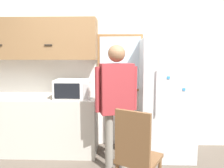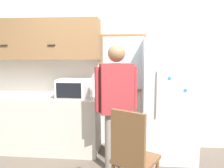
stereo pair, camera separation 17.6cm
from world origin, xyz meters
TOP-DOWN VIEW (x-y plane):
  - back_wall at (0.00, 1.85)m, footprint 6.00×0.06m
  - counter at (-1.09, 1.50)m, footprint 2.23×0.64m
  - upper_cabinets at (-1.09, 1.64)m, footprint 2.23×0.39m
  - microwave at (-0.33, 1.44)m, footprint 0.54×0.38m
  - person at (0.35, 0.97)m, footprint 0.56×0.33m
  - refrigerator at (1.12, 1.45)m, footprint 0.79×0.75m
  - chair at (0.57, 0.30)m, footprint 0.57×0.57m
  - window at (0.40, 1.81)m, footprint 0.76×0.05m

SIDE VIEW (x-z plane):
  - counter at x=-1.09m, z-range 0.00..0.91m
  - chair at x=0.57m, z-range 0.04..1.07m
  - refrigerator at x=1.12m, z-range 0.00..1.82m
  - person at x=0.35m, z-range 0.19..1.91m
  - microwave at x=-0.33m, z-range 0.91..1.20m
  - back_wall at x=0.00m, z-range 0.00..2.70m
  - window at x=0.40m, z-range 0.97..1.92m
  - upper_cabinets at x=-1.09m, z-range 1.51..2.15m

